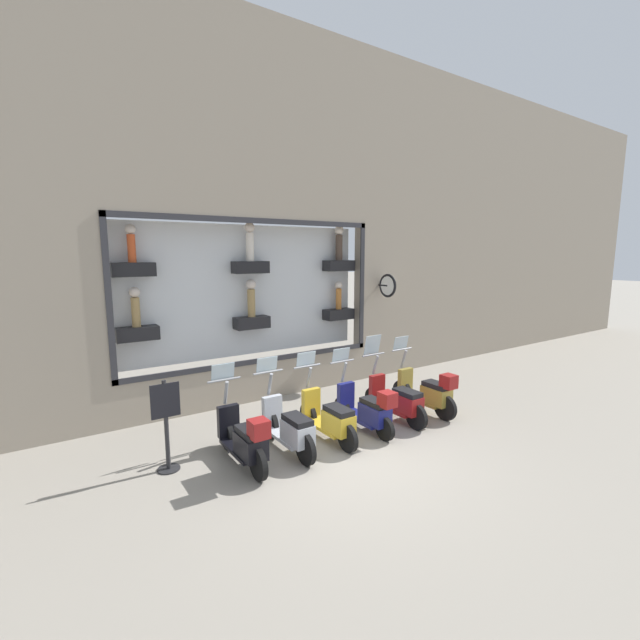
{
  "coord_description": "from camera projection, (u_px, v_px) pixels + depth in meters",
  "views": [
    {
      "loc": [
        -5.52,
        4.23,
        3.46
      ],
      "look_at": [
        2.12,
        -0.87,
        2.04
      ],
      "focal_mm": 24.0,
      "sensor_mm": 36.0,
      "label": 1
    }
  ],
  "objects": [
    {
      "name": "scooter_olive_0",
      "position": [
        428.0,
        392.0,
        9.31
      ],
      "size": [
        1.81,
        0.61,
        1.58
      ],
      "color": "black",
      "rests_on": "ground_plane"
    },
    {
      "name": "scooter_red_1",
      "position": [
        397.0,
        401.0,
        8.89
      ],
      "size": [
        1.8,
        0.6,
        1.7
      ],
      "color": "black",
      "rests_on": "ground_plane"
    },
    {
      "name": "scooter_black_5",
      "position": [
        245.0,
        439.0,
        6.94
      ],
      "size": [
        1.81,
        0.6,
        1.56
      ],
      "color": "black",
      "rests_on": "ground_plane"
    },
    {
      "name": "scooter_yellow_3",
      "position": [
        330.0,
        419.0,
        7.94
      ],
      "size": [
        1.8,
        0.61,
        1.54
      ],
      "color": "black",
      "rests_on": "ground_plane"
    },
    {
      "name": "ground_plane",
      "position": [
        346.0,
        456.0,
        7.39
      ],
      "size": [
        120.0,
        120.0,
        0.0
      ],
      "primitive_type": "plane",
      "color": "gray"
    },
    {
      "name": "building_facade",
      "position": [
        251.0,
        212.0,
        9.67
      ],
      "size": [
        1.24,
        36.0,
        8.61
      ],
      "color": "gray",
      "rests_on": "ground_plane"
    },
    {
      "name": "shop_sign_post",
      "position": [
        166.0,
        423.0,
        6.8
      ],
      "size": [
        0.36,
        0.45,
        1.5
      ],
      "color": "#232326",
      "rests_on": "ground_plane"
    },
    {
      "name": "scooter_silver_4",
      "position": [
        289.0,
        428.0,
        7.47
      ],
      "size": [
        1.81,
        0.6,
        1.56
      ],
      "color": "black",
      "rests_on": "ground_plane"
    },
    {
      "name": "scooter_navy_2",
      "position": [
        368.0,
        409.0,
        8.35
      ],
      "size": [
        1.79,
        0.6,
        1.51
      ],
      "color": "black",
      "rests_on": "ground_plane"
    }
  ]
}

